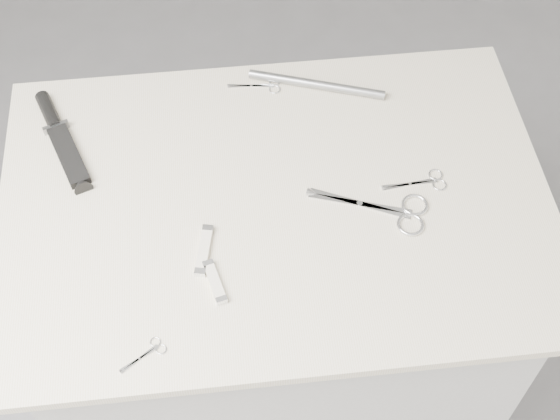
{
  "coord_description": "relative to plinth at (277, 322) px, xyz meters",
  "views": [
    {
      "loc": [
        -0.09,
        -0.84,
        2.05
      ],
      "look_at": [
        0.0,
        -0.03,
        0.92
      ],
      "focal_mm": 50.0,
      "sensor_mm": 36.0,
      "label": 1
    }
  ],
  "objects": [
    {
      "name": "ground",
      "position": [
        0.0,
        0.0,
        -0.46
      ],
      "size": [
        4.0,
        4.0,
        0.01
      ],
      "primitive_type": "cube",
      "color": "gray",
      "rests_on": "ground"
    },
    {
      "name": "plinth",
      "position": [
        0.0,
        0.0,
        0.0
      ],
      "size": [
        0.9,
        0.6,
        0.9
      ],
      "primitive_type": "cube",
      "color": "silver",
      "rests_on": "ground"
    },
    {
      "name": "display_board",
      "position": [
        0.0,
        0.0,
        0.46
      ],
      "size": [
        1.0,
        0.7,
        0.02
      ],
      "primitive_type": "cube",
      "color": "beige",
      "rests_on": "plinth"
    },
    {
      "name": "large_shears",
      "position": [
        0.21,
        -0.05,
        0.47
      ],
      "size": [
        0.21,
        0.13,
        0.01
      ],
      "rotation": [
        0.0,
        0.0,
        -0.38
      ],
      "color": "silver",
      "rests_on": "display_board"
    },
    {
      "name": "embroidery_scissors_a",
      "position": [
        0.28,
        0.01,
        0.47
      ],
      "size": [
        0.12,
        0.05,
        0.0
      ],
      "rotation": [
        0.0,
        0.0,
        0.07
      ],
      "color": "silver",
      "rests_on": "display_board"
    },
    {
      "name": "embroidery_scissors_b",
      "position": [
        0.01,
        0.29,
        0.47
      ],
      "size": [
        0.11,
        0.05,
        0.0
      ],
      "rotation": [
        0.0,
        0.0,
        -0.1
      ],
      "color": "silver",
      "rests_on": "display_board"
    },
    {
      "name": "tiny_scissors",
      "position": [
        -0.23,
        -0.28,
        0.47
      ],
      "size": [
        0.08,
        0.06,
        0.0
      ],
      "rotation": [
        0.0,
        0.0,
        0.57
      ],
      "color": "silver",
      "rests_on": "display_board"
    },
    {
      "name": "sheathed_knife",
      "position": [
        -0.4,
        0.19,
        0.48
      ],
      "size": [
        0.12,
        0.25,
        0.03
      ],
      "rotation": [
        0.0,
        0.0,
        1.93
      ],
      "color": "black",
      "rests_on": "display_board"
    },
    {
      "name": "pocket_knife_a",
      "position": [
        -0.14,
        -0.1,
        0.48
      ],
      "size": [
        0.04,
        0.1,
        0.01
      ],
      "rotation": [
        0.0,
        0.0,
        1.37
      ],
      "color": "white",
      "rests_on": "display_board"
    },
    {
      "name": "pocket_knife_b",
      "position": [
        -0.12,
        -0.17,
        0.48
      ],
      "size": [
        0.04,
        0.09,
        0.01
      ],
      "rotation": [
        0.0,
        0.0,
        1.81
      ],
      "color": "white",
      "rests_on": "display_board"
    },
    {
      "name": "metal_rail",
      "position": [
        0.11,
        0.27,
        0.48
      ],
      "size": [
        0.27,
        0.11,
        0.02
      ],
      "primitive_type": "cylinder",
      "rotation": [
        0.0,
        1.57,
        -0.34
      ],
      "color": "gray",
      "rests_on": "display_board"
    }
  ]
}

